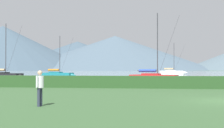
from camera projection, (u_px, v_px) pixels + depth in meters
The scene contains 10 objects.
harbor_water at pixel (166, 72), 152.47m from camera, with size 320.00×246.00×0.00m, color #8C9EA3.
hedge_line at pixel (204, 82), 27.78m from camera, with size 80.00×1.20×1.09m, color #284C23.
sailboat_slip_0 at pixel (3, 76), 51.87m from camera, with size 7.56×3.20×9.09m.
sailboat_slip_1 at pixel (154, 78), 41.52m from camera, with size 7.17×3.63×8.99m.
sailboat_slip_4 at pixel (58, 75), 62.60m from camera, with size 7.32×3.26×8.19m.
sailboat_slip_6 at pixel (172, 72), 98.85m from camera, with size 8.66×4.22×9.81m.
person_seated_viewer at pixel (40, 85), 14.61m from camera, with size 0.36×0.56×1.65m.
distant_hill_central_peak at pixel (115, 53), 383.84m from camera, with size 236.24×236.24×41.56m, color #4C6070.
distant_hill_east_ridge at pixel (3, 48), 356.79m from camera, with size 205.85×205.85×49.97m, color #425666.
distant_hill_far_shoulder at pixel (77, 56), 423.70m from camera, with size 214.82×214.82×38.26m, color #425666.
Camera 1 is at (-3.96, -17.66, 1.72)m, focal length 51.15 mm.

